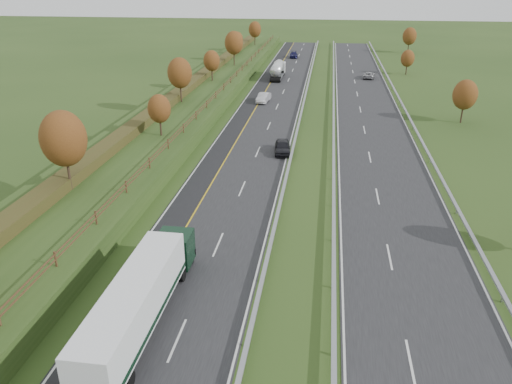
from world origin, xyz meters
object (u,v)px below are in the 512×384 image
(car_silver_mid, at_px, (263,98))
(car_small_far, at_px, (294,55))
(box_lorry, at_px, (141,298))
(car_dark_near, at_px, (283,147))
(car_oncoming, at_px, (369,75))
(road_tanker, at_px, (278,69))

(car_silver_mid, distance_m, car_small_far, 52.36)
(box_lorry, distance_m, car_small_far, 114.55)
(box_lorry, height_order, car_small_far, box_lorry)
(car_dark_near, height_order, car_small_far, car_dark_near)
(box_lorry, relative_size, car_small_far, 3.18)
(car_small_far, bearing_deg, car_dark_near, -90.46)
(car_dark_near, relative_size, car_oncoming, 0.97)
(box_lorry, xyz_separation_m, car_silver_mid, (-0.34, 62.20, -1.49))
(car_silver_mid, bearing_deg, box_lorry, -82.60)
(car_small_far, bearing_deg, car_oncoming, -59.59)
(car_silver_mid, distance_m, car_oncoming, 32.08)
(box_lorry, height_order, car_oncoming, box_lorry)
(box_lorry, relative_size, car_dark_near, 3.37)
(box_lorry, bearing_deg, road_tanker, 90.11)
(car_dark_near, height_order, car_silver_mid, car_dark_near)
(car_silver_mid, xyz_separation_m, car_oncoming, (19.84, 25.21, -0.11))
(road_tanker, height_order, car_dark_near, road_tanker)
(car_oncoming, bearing_deg, road_tanker, 13.73)
(car_silver_mid, bearing_deg, road_tanker, 96.64)
(box_lorry, bearing_deg, car_small_far, 89.41)
(car_oncoming, bearing_deg, box_lorry, 84.24)
(road_tanker, distance_m, car_small_far, 29.56)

